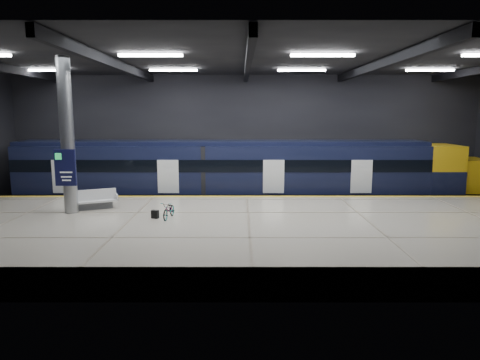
{
  "coord_description": "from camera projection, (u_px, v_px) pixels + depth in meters",
  "views": [
    {
      "loc": [
        -0.35,
        -19.94,
        5.51
      ],
      "look_at": [
        -0.36,
        1.5,
        2.2
      ],
      "focal_mm": 32.0,
      "sensor_mm": 36.0,
      "label": 1
    }
  ],
  "objects": [
    {
      "name": "ground",
      "position": [
        247.0,
        230.0,
        20.55
      ],
      "size": [
        30.0,
        30.0,
        0.0
      ],
      "primitive_type": "plane",
      "color": "black",
      "rests_on": "ground"
    },
    {
      "name": "room_shell",
      "position": [
        248.0,
        110.0,
        19.67
      ],
      "size": [
        30.1,
        16.1,
        8.05
      ],
      "color": "black",
      "rests_on": "ground"
    },
    {
      "name": "platform",
      "position": [
        249.0,
        233.0,
        17.99
      ],
      "size": [
        30.0,
        11.0,
        1.1
      ],
      "primitive_type": "cube",
      "color": "beige",
      "rests_on": "ground"
    },
    {
      "name": "safety_strip",
      "position": [
        247.0,
        196.0,
        23.09
      ],
      "size": [
        30.0,
        0.4,
        0.01
      ],
      "primitive_type": "cube",
      "color": "gold",
      "rests_on": "platform"
    },
    {
      "name": "rails",
      "position": [
        246.0,
        204.0,
        25.97
      ],
      "size": [
        30.0,
        1.52,
        0.16
      ],
      "color": "gray",
      "rests_on": "ground"
    },
    {
      "name": "train",
      "position": [
        252.0,
        172.0,
        25.66
      ],
      "size": [
        29.4,
        2.84,
        3.79
      ],
      "color": "black",
      "rests_on": "ground"
    },
    {
      "name": "bench",
      "position": [
        94.0,
        202.0,
        20.09
      ],
      "size": [
        2.26,
        1.66,
        0.92
      ],
      "rotation": [
        0.0,
        0.0,
        0.43
      ],
      "color": "#595B60",
      "rests_on": "platform"
    },
    {
      "name": "bicycle",
      "position": [
        169.0,
        210.0,
        18.23
      ],
      "size": [
        0.68,
        1.45,
        0.73
      ],
      "primitive_type": "imported",
      "rotation": [
        0.0,
        0.0,
        -0.14
      ],
      "color": "#99999E",
      "rests_on": "platform"
    },
    {
      "name": "pannier_bag",
      "position": [
        155.0,
        214.0,
        18.26
      ],
      "size": [
        0.35,
        0.28,
        0.35
      ],
      "primitive_type": "cube",
      "rotation": [
        0.0,
        0.0,
        -0.38
      ],
      "color": "black",
      "rests_on": "platform"
    },
    {
      "name": "info_column",
      "position": [
        67.0,
        138.0,
        18.85
      ],
      "size": [
        0.9,
        0.78,
        6.9
      ],
      "color": "#9EA0A5",
      "rests_on": "platform"
    }
  ]
}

